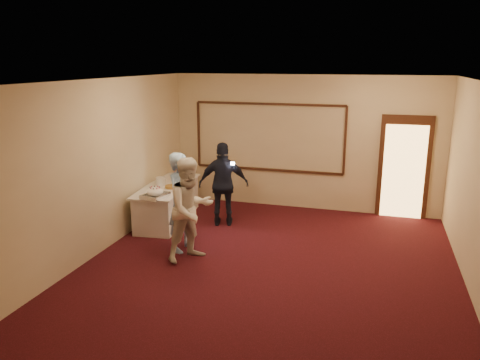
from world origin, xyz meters
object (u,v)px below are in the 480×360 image
man (182,202)px  pavlova_tray (155,193)px  plate_stack_a (161,181)px  guest (224,184)px  cupcake_stand (178,169)px  woman (191,210)px  buffet_table (168,203)px  tart (172,187)px  plate_stack_b (180,178)px

man → pavlova_tray: bearing=67.6°
plate_stack_a → guest: 1.34m
cupcake_stand → woman: woman is taller
man → buffet_table: bearing=44.3°
cupcake_stand → plate_stack_a: bearing=-89.5°
buffet_table → tart: tart is taller
plate_stack_a → plate_stack_b: 0.44m
cupcake_stand → plate_stack_b: cupcake_stand is taller
buffet_table → pavlova_tray: bearing=-79.0°
guest → cupcake_stand: bearing=-46.6°
plate_stack_b → tart: (0.05, -0.53, -0.05)m
woman → plate_stack_a: bearing=73.4°
buffet_table → tart: 0.50m
pavlova_tray → woman: size_ratio=0.33×
pavlova_tray → tart: size_ratio=1.90×
plate_stack_a → woman: woman is taller
cupcake_stand → plate_stack_b: 0.62m
cupcake_stand → man: (1.05, -2.24, -0.03)m
man → plate_stack_a: bearing=48.3°
buffet_table → cupcake_stand: bearing=98.0°
pavlova_tray → plate_stack_a: (-0.29, 0.85, 0.00)m
pavlova_tray → man: bearing=-32.5°
buffet_table → tart: size_ratio=7.39×
plate_stack_a → plate_stack_b: bearing=54.0°
plate_stack_b → man: man is taller
buffet_table → plate_stack_b: bearing=65.3°
pavlova_tray → cupcake_stand: bearing=99.5°
cupcake_stand → guest: (1.34, -0.79, -0.06)m
plate_stack_b → tart: bearing=-84.1°
pavlova_tray → man: man is taller
pavlova_tray → tart: (0.03, 0.68, -0.06)m
tart → guest: size_ratio=0.18×
pavlova_tray → plate_stack_a: 0.89m
cupcake_stand → plate_stack_b: bearing=-64.0°
cupcake_stand → plate_stack_a: size_ratio=1.97×
pavlova_tray → woman: (1.06, -0.81, 0.03)m
buffet_table → man: man is taller
buffet_table → guest: (1.22, 0.08, 0.47)m
man → tart: bearing=42.3°
cupcake_stand → tart: size_ratio=1.33×
tart → cupcake_stand: bearing=106.7°
buffet_table → man: (0.93, -1.37, 0.50)m
woman → cupcake_stand: bearing=62.2°
pavlova_tray → plate_stack_b: bearing=91.2°
plate_stack_a → man: size_ratio=0.12×
buffet_table → tart: bearing=-46.3°
plate_stack_b → man: size_ratio=0.11×
man → guest: size_ratio=1.03×
woman → buffet_table: bearing=70.3°
plate_stack_b → woman: size_ratio=0.11×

